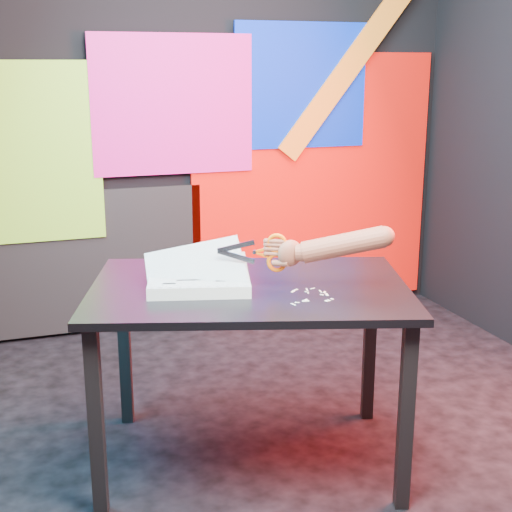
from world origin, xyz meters
name	(u,v)px	position (x,y,z in m)	size (l,w,h in m)	color
room	(312,122)	(0.00, 0.00, 1.35)	(3.01, 3.01, 2.71)	black
backdrop	(225,170)	(0.06, 1.46, 0.96)	(2.88, 0.05, 2.08)	red
work_table	(249,307)	(-0.33, -0.19, 0.66)	(1.40, 1.13, 0.75)	black
printout_stack	(199,282)	(-0.52, -0.17, 0.78)	(0.44, 0.37, 0.20)	beige
scissors	(272,253)	(-0.26, -0.26, 0.89)	(0.24, 0.13, 0.15)	#A9AAB2
hand_forearm	(334,246)	(-0.06, -0.36, 0.93)	(0.43, 0.24, 0.17)	brown
paper_clippings	(311,295)	(-0.15, -0.38, 0.75)	(0.18, 0.18, 0.00)	beige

